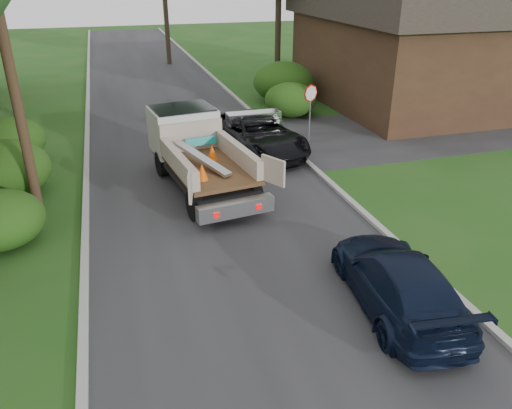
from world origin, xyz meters
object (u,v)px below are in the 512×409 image
object	(u,v)px
stop_sign	(310,101)
navy_suv	(398,281)
house_right	(411,44)
utility_pole	(4,38)
black_pickup	(256,134)
flatbed_truck	(193,145)

from	to	relation	value
stop_sign	navy_suv	bearing A→B (deg)	-102.74
stop_sign	house_right	world-z (taller)	house_right
house_right	navy_suv	world-z (taller)	house_right
utility_pole	black_pickup	size ratio (longest dim) A/B	1.79
black_pickup	stop_sign	bearing A→B (deg)	5.83
utility_pole	navy_suv	size ratio (longest dim) A/B	2.18
flatbed_truck	black_pickup	distance (m)	3.68
utility_pole	house_right	size ratio (longest dim) A/B	0.77
black_pickup	navy_suv	xyz separation A→B (m)	(0.02, -10.77, -0.11)
stop_sign	navy_suv	distance (m)	11.84
stop_sign	black_pickup	size ratio (longest dim) A/B	0.44
utility_pole	black_pickup	xyz separation A→B (m)	(8.06, 3.28, -4.40)
utility_pole	flatbed_truck	world-z (taller)	utility_pole
flatbed_truck	house_right	bearing A→B (deg)	23.06
house_right	flatbed_truck	size ratio (longest dim) A/B	1.99
flatbed_truck	navy_suv	distance (m)	9.12
black_pickup	navy_suv	bearing A→B (deg)	-99.75
black_pickup	navy_suv	distance (m)	10.77
stop_sign	navy_suv	xyz separation A→B (m)	(-2.60, -11.50, -1.11)
stop_sign	house_right	size ratio (longest dim) A/B	0.19
stop_sign	black_pickup	xyz separation A→B (m)	(-2.62, -0.73, -1.00)
house_right	flatbed_truck	world-z (taller)	house_right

